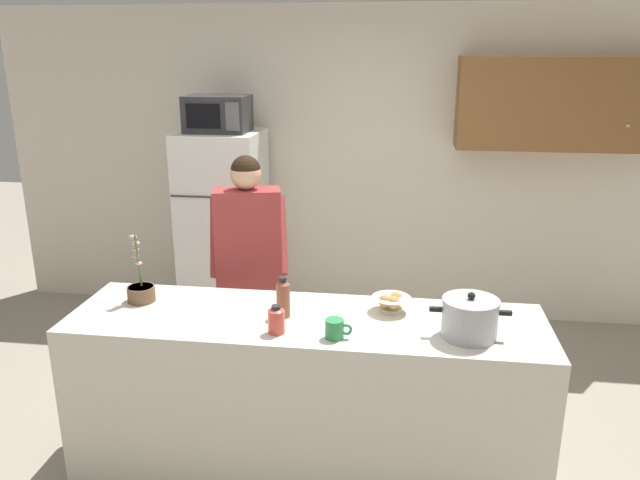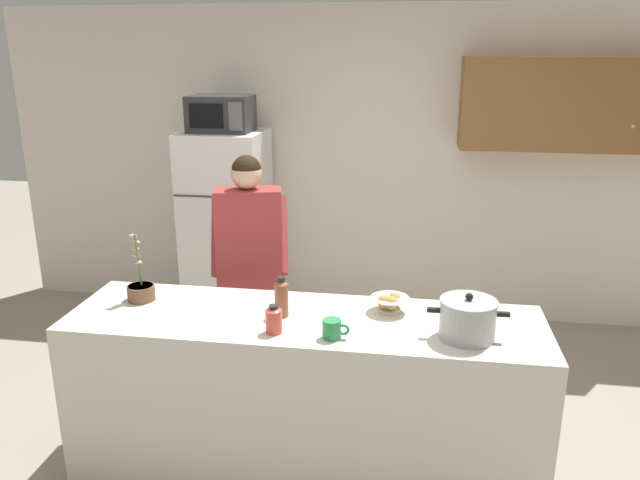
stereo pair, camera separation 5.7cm
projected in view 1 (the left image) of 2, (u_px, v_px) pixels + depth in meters
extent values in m
plane|color=#9E9384|center=(307.00, 468.00, 3.42)|extent=(14.00, 14.00, 0.00)
cube|color=silver|center=(348.00, 165.00, 5.22)|extent=(6.00, 0.12, 2.60)
cube|color=brown|center=(556.00, 104.00, 4.63)|extent=(1.47, 0.34, 0.69)
sphere|color=gold|center=(628.00, 126.00, 4.44)|extent=(0.03, 0.03, 0.03)
cube|color=silver|center=(306.00, 396.00, 3.29)|extent=(2.46, 0.68, 0.92)
cube|color=white|center=(224.00, 230.00, 5.06)|extent=(0.64, 0.64, 1.63)
cube|color=#333333|center=(210.00, 197.00, 4.65)|extent=(0.63, 0.01, 0.01)
cylinder|color=#B2B2B7|center=(234.00, 254.00, 4.73)|extent=(0.02, 0.02, 0.73)
cube|color=#2D2D30|center=(218.00, 114.00, 4.76)|extent=(0.48, 0.36, 0.28)
cube|color=black|center=(203.00, 116.00, 4.59)|extent=(0.26, 0.01, 0.18)
cube|color=#59595B|center=(232.00, 117.00, 4.56)|extent=(0.11, 0.01, 0.21)
cylinder|color=#726656|center=(263.00, 340.00, 4.06)|extent=(0.11, 0.11, 0.79)
cylinder|color=#726656|center=(241.00, 341.00, 4.05)|extent=(0.11, 0.11, 0.79)
cube|color=#993333|center=(248.00, 238.00, 3.85)|extent=(0.45, 0.29, 0.63)
sphere|color=#D8A884|center=(246.00, 174.00, 3.72)|extent=(0.19, 0.19, 0.19)
sphere|color=black|center=(246.00, 170.00, 3.72)|extent=(0.18, 0.18, 0.18)
cylinder|color=#993333|center=(280.00, 235.00, 3.98)|extent=(0.16, 0.38, 0.48)
cylinder|color=#993333|center=(216.00, 237.00, 3.95)|extent=(0.16, 0.38, 0.48)
cylinder|color=#ADAFB5|center=(470.00, 320.00, 2.92)|extent=(0.26, 0.26, 0.18)
cylinder|color=#ADAFB5|center=(471.00, 301.00, 2.89)|extent=(0.27, 0.27, 0.02)
sphere|color=black|center=(471.00, 296.00, 2.88)|extent=(0.04, 0.04, 0.04)
cube|color=black|center=(436.00, 309.00, 2.92)|extent=(0.06, 0.02, 0.02)
cube|color=black|center=(505.00, 313.00, 2.88)|extent=(0.06, 0.02, 0.02)
cylinder|color=#2D8C4C|center=(334.00, 329.00, 2.91)|extent=(0.09, 0.09, 0.10)
torus|color=#2D8C4C|center=(346.00, 329.00, 2.91)|extent=(0.06, 0.01, 0.06)
cylinder|color=beige|center=(391.00, 309.00, 3.22)|extent=(0.11, 0.11, 0.02)
cone|color=beige|center=(391.00, 302.00, 3.21)|extent=(0.21, 0.21, 0.06)
sphere|color=tan|center=(385.00, 301.00, 3.19)|extent=(0.07, 0.07, 0.07)
sphere|color=tan|center=(396.00, 298.00, 3.23)|extent=(0.07, 0.07, 0.07)
sphere|color=tan|center=(393.00, 303.00, 3.17)|extent=(0.07, 0.07, 0.07)
cylinder|color=#D84C3F|center=(276.00, 322.00, 2.96)|extent=(0.08, 0.08, 0.12)
cone|color=#D84C3F|center=(276.00, 309.00, 2.94)|extent=(0.08, 0.08, 0.02)
cylinder|color=#262626|center=(276.00, 308.00, 2.94)|extent=(0.05, 0.05, 0.02)
cylinder|color=brown|center=(283.00, 301.00, 3.14)|extent=(0.07, 0.07, 0.18)
cone|color=brown|center=(283.00, 282.00, 3.10)|extent=(0.07, 0.07, 0.03)
cylinder|color=#262626|center=(283.00, 279.00, 3.10)|extent=(0.04, 0.04, 0.02)
cylinder|color=brown|center=(141.00, 294.00, 3.35)|extent=(0.15, 0.15, 0.09)
cylinder|color=#38281E|center=(141.00, 287.00, 3.34)|extent=(0.14, 0.14, 0.01)
cylinder|color=#4C7238|center=(138.00, 261.00, 3.29)|extent=(0.01, 0.04, 0.30)
ellipsoid|color=pink|center=(138.00, 263.00, 3.30)|extent=(0.04, 0.03, 0.02)
ellipsoid|color=pink|center=(135.00, 256.00, 3.30)|extent=(0.04, 0.03, 0.02)
ellipsoid|color=pink|center=(135.00, 250.00, 3.28)|extent=(0.04, 0.03, 0.02)
ellipsoid|color=pink|center=(136.00, 243.00, 3.27)|extent=(0.04, 0.03, 0.02)
ellipsoid|color=pink|center=(133.00, 237.00, 3.25)|extent=(0.04, 0.03, 0.02)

